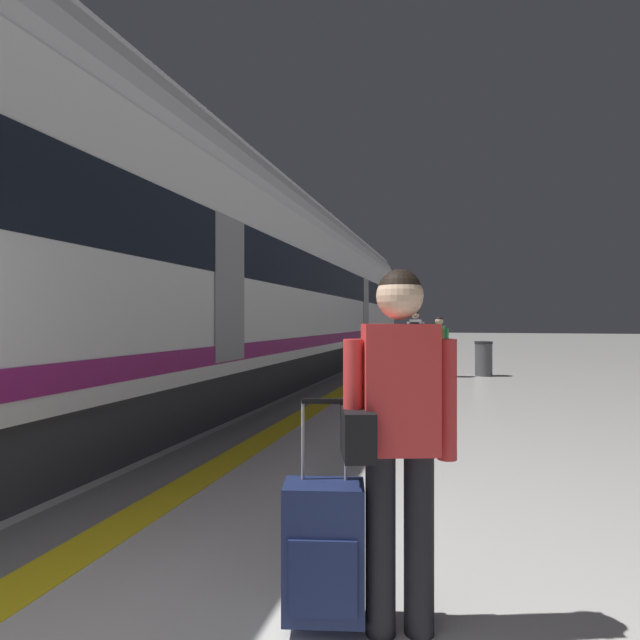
# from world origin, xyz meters

# --- Properties ---
(safety_line_strip) EXTENTS (0.36, 80.00, 0.01)m
(safety_line_strip) POSITION_xyz_m (-0.79, 10.00, 0.00)
(safety_line_strip) COLOR yellow
(safety_line_strip) RESTS_ON ground
(tactile_edge_band) EXTENTS (0.74, 80.00, 0.01)m
(tactile_edge_band) POSITION_xyz_m (-1.18, 10.00, 0.00)
(tactile_edge_band) COLOR slate
(tactile_edge_band) RESTS_ON ground
(high_speed_train) EXTENTS (2.94, 30.85, 4.97)m
(high_speed_train) POSITION_xyz_m (-3.02, 10.08, 2.50)
(high_speed_train) COLOR #38383D
(high_speed_train) RESTS_ON ground
(traveller_foreground) EXTENTS (0.55, 0.39, 1.70)m
(traveller_foreground) POSITION_xyz_m (1.24, 1.34, 0.98)
(traveller_foreground) COLOR black
(traveller_foreground) RESTS_ON ground
(rolling_suitcase_foreground) EXTENTS (0.42, 0.31, 1.08)m
(rolling_suitcase_foreground) POSITION_xyz_m (0.91, 1.28, 0.38)
(rolling_suitcase_foreground) COLOR #19234C
(rolling_suitcase_foreground) RESTS_ON ground
(passenger_near) EXTENTS (0.55, 0.36, 1.76)m
(passenger_near) POSITION_xyz_m (0.22, 14.86, 1.04)
(passenger_near) COLOR #383842
(passenger_near) RESTS_ON ground
(suitcase_near) EXTENTS (0.42, 0.31, 1.03)m
(suitcase_near) POSITION_xyz_m (-0.10, 14.54, 0.35)
(suitcase_near) COLOR #19234C
(suitcase_near) RESTS_ON ground
(passenger_mid) EXTENTS (0.49, 0.31, 1.56)m
(passenger_mid) POSITION_xyz_m (1.04, 12.19, 0.93)
(passenger_mid) COLOR #383842
(passenger_mid) RESTS_ON ground
(duffel_bag_mid) EXTENTS (0.44, 0.26, 0.36)m
(duffel_bag_mid) POSITION_xyz_m (0.72, 11.93, 0.15)
(duffel_bag_mid) COLOR black
(duffel_bag_mid) RESTS_ON ground
(waste_bin) EXTENTS (0.46, 0.46, 0.91)m
(waste_bin) POSITION_xyz_m (2.17, 12.71, 0.46)
(waste_bin) COLOR #4C4C51
(waste_bin) RESTS_ON ground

